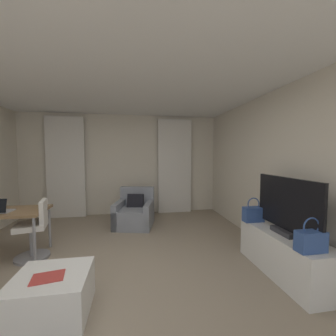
% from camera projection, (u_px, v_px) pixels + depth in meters
% --- Properties ---
extents(ground_plane, '(12.00, 12.00, 0.00)m').
position_uv_depth(ground_plane, '(114.00, 279.00, 2.65)').
color(ground_plane, gray).
extents(wall_window, '(5.12, 0.06, 2.60)m').
position_uv_depth(wall_window, '(123.00, 165.00, 5.54)').
color(wall_window, beige).
rests_on(wall_window, ground).
extents(wall_right, '(0.06, 6.12, 2.60)m').
position_uv_depth(wall_right, '(295.00, 174.00, 2.98)').
color(wall_right, beige).
rests_on(wall_right, ground).
extents(ceiling, '(5.12, 6.12, 0.06)m').
position_uv_depth(ceiling, '(110.00, 65.00, 2.47)').
color(ceiling, white).
rests_on(ceiling, wall_left).
extents(curtain_left_panel, '(0.90, 0.06, 2.50)m').
position_uv_depth(curtain_left_panel, '(66.00, 167.00, 5.19)').
color(curtain_left_panel, silver).
rests_on(curtain_left_panel, ground).
extents(curtain_right_panel, '(0.90, 0.06, 2.50)m').
position_uv_depth(curtain_right_panel, '(175.00, 166.00, 5.65)').
color(curtain_right_panel, silver).
rests_on(curtain_right_panel, ground).
extents(armchair, '(0.95, 0.98, 0.82)m').
position_uv_depth(armchair, '(135.00, 213.00, 4.64)').
color(armchair, gray).
rests_on(armchair, ground).
extents(desk, '(1.25, 0.66, 0.73)m').
position_uv_depth(desk, '(0.00, 215.00, 3.16)').
color(desk, olive).
rests_on(desk, ground).
extents(desk_chair, '(0.48, 0.48, 0.88)m').
position_uv_depth(desk_chair, '(34.00, 233.00, 3.18)').
color(desk_chair, gray).
rests_on(desk_chair, ground).
extents(coffee_table, '(0.69, 0.64, 0.42)m').
position_uv_depth(coffee_table, '(52.00, 295.00, 2.04)').
color(coffee_table, white).
rests_on(coffee_table, ground).
extents(magazine_open, '(0.31, 0.25, 0.01)m').
position_uv_depth(magazine_open, '(48.00, 277.00, 1.98)').
color(magazine_open, '#B73833').
rests_on(magazine_open, coffee_table).
extents(tv_console, '(0.48, 1.34, 0.55)m').
position_uv_depth(tv_console, '(284.00, 254.00, 2.75)').
color(tv_console, white).
rests_on(tv_console, ground).
extents(tv_flatscreen, '(0.20, 1.09, 0.73)m').
position_uv_depth(tv_flatscreen, '(287.00, 207.00, 2.69)').
color(tv_flatscreen, '#333338').
rests_on(tv_flatscreen, tv_console).
extents(handbag_primary, '(0.30, 0.14, 0.37)m').
position_uv_depth(handbag_primary, '(253.00, 214.00, 3.20)').
color(handbag_primary, '#335193').
rests_on(handbag_primary, tv_console).
extents(handbag_secondary, '(0.30, 0.14, 0.37)m').
position_uv_depth(handbag_secondary, '(311.00, 240.00, 2.21)').
color(handbag_secondary, '#335193').
rests_on(handbag_secondary, tv_console).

